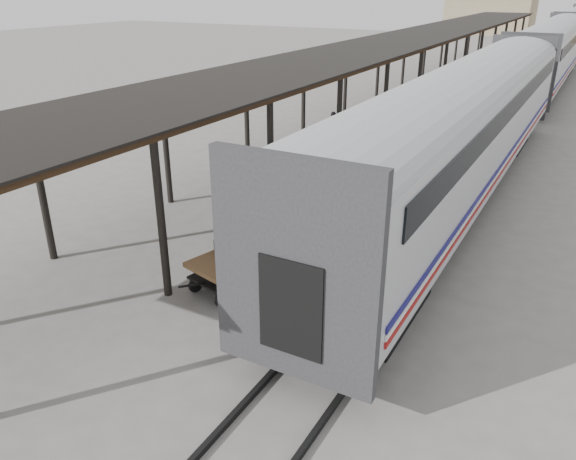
% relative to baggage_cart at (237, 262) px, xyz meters
% --- Properties ---
extents(ground, '(160.00, 160.00, 0.00)m').
position_rel_baggage_cart_xyz_m(ground, '(0.11, 0.77, -0.65)').
color(ground, slate).
rests_on(ground, ground).
extents(train, '(3.45, 76.01, 4.01)m').
position_rel_baggage_cart_xyz_m(train, '(3.30, 34.56, 2.04)').
color(train, silver).
rests_on(train, ground).
extents(canopy, '(4.90, 64.30, 4.15)m').
position_rel_baggage_cart_xyz_m(canopy, '(-3.29, 24.77, 3.36)').
color(canopy, '#422B19').
rests_on(canopy, ground).
extents(rails, '(1.54, 150.00, 0.12)m').
position_rel_baggage_cart_xyz_m(rails, '(3.31, 34.77, -0.59)').
color(rails, black).
rests_on(rails, ground).
extents(building_left, '(12.00, 8.00, 6.00)m').
position_rel_baggage_cart_xyz_m(building_left, '(-9.89, 82.77, 2.35)').
color(building_left, tan).
rests_on(building_left, ground).
extents(baggage_cart, '(1.81, 2.64, 0.86)m').
position_rel_baggage_cart_xyz_m(baggage_cart, '(0.00, 0.00, 0.00)').
color(baggage_cart, brown).
rests_on(baggage_cart, ground).
extents(suitcase_stack, '(1.50, 1.14, 0.56)m').
position_rel_baggage_cart_xyz_m(suitcase_stack, '(-0.02, 0.38, 0.39)').
color(suitcase_stack, '#333336').
rests_on(suitcase_stack, baggage_cart).
extents(luggage_tug, '(1.22, 1.71, 1.38)m').
position_rel_baggage_cart_xyz_m(luggage_tug, '(-2.98, 21.01, -0.01)').
color(luggage_tug, maroon).
rests_on(luggage_tug, ground).
extents(porter, '(0.59, 0.68, 1.56)m').
position_rel_baggage_cart_xyz_m(porter, '(0.25, -0.65, 0.99)').
color(porter, navy).
rests_on(porter, baggage_cart).
extents(pedestrian, '(0.98, 0.70, 1.54)m').
position_rel_baggage_cart_xyz_m(pedestrian, '(-3.66, 13.57, 0.12)').
color(pedestrian, black).
rests_on(pedestrian, ground).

